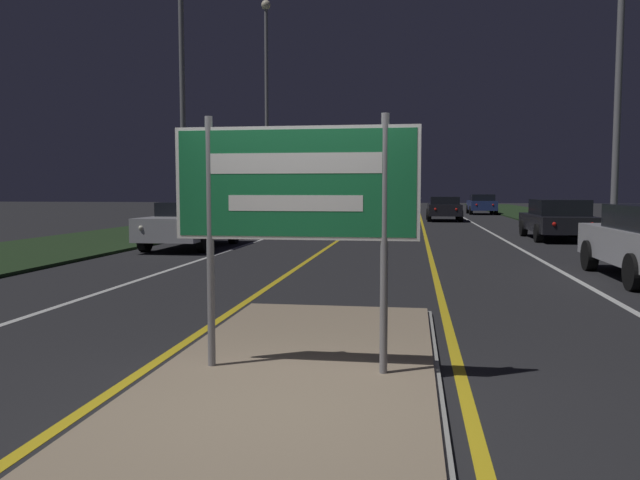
% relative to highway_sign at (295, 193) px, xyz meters
% --- Properties ---
extents(ground_plane, '(160.00, 160.00, 0.00)m').
position_rel_highway_sign_xyz_m(ground_plane, '(0.00, -0.66, -1.72)').
color(ground_plane, '#232326').
extents(median_island, '(2.64, 6.47, 0.10)m').
position_rel_highway_sign_xyz_m(median_island, '(0.00, 0.00, -1.68)').
color(median_island, '#999993').
rests_on(median_island, ground_plane).
extents(verge_left, '(5.00, 100.00, 0.08)m').
position_rel_highway_sign_xyz_m(verge_left, '(-9.50, 19.34, -1.68)').
color(verge_left, '#1E3319').
rests_on(verge_left, ground_plane).
extents(verge_right, '(5.00, 100.00, 0.08)m').
position_rel_highway_sign_xyz_m(verge_right, '(9.50, 19.34, -1.68)').
color(verge_right, '#1E3319').
rests_on(verge_right, ground_plane).
extents(centre_line_yellow_left, '(0.12, 70.00, 0.01)m').
position_rel_highway_sign_xyz_m(centre_line_yellow_left, '(-1.51, 24.34, -1.71)').
color(centre_line_yellow_left, gold).
rests_on(centre_line_yellow_left, ground_plane).
extents(centre_line_yellow_right, '(0.12, 70.00, 0.01)m').
position_rel_highway_sign_xyz_m(centre_line_yellow_right, '(1.51, 24.34, -1.71)').
color(centre_line_yellow_right, gold).
rests_on(centre_line_yellow_right, ground_plane).
extents(lane_line_white_left, '(0.12, 70.00, 0.01)m').
position_rel_highway_sign_xyz_m(lane_line_white_left, '(-4.20, 24.34, -1.71)').
color(lane_line_white_left, silver).
rests_on(lane_line_white_left, ground_plane).
extents(lane_line_white_right, '(0.12, 70.00, 0.01)m').
position_rel_highway_sign_xyz_m(lane_line_white_right, '(4.20, 24.34, -1.71)').
color(lane_line_white_right, silver).
rests_on(lane_line_white_right, ground_plane).
extents(edge_line_white_left, '(0.10, 70.00, 0.01)m').
position_rel_highway_sign_xyz_m(edge_line_white_left, '(-7.20, 24.34, -1.71)').
color(edge_line_white_left, silver).
rests_on(edge_line_white_left, ground_plane).
extents(edge_line_white_right, '(0.10, 70.00, 0.01)m').
position_rel_highway_sign_xyz_m(edge_line_white_right, '(7.20, 24.34, -1.71)').
color(edge_line_white_right, silver).
rests_on(edge_line_white_right, ground_plane).
extents(highway_sign, '(2.23, 0.07, 2.31)m').
position_rel_highway_sign_xyz_m(highway_sign, '(0.00, 0.00, 0.00)').
color(highway_sign, gray).
rests_on(highway_sign, median_island).
extents(streetlight_left_near, '(0.63, 0.63, 11.30)m').
position_rel_highway_sign_xyz_m(streetlight_left_near, '(-6.67, 14.81, 6.00)').
color(streetlight_left_near, gray).
rests_on(streetlight_left_near, ground_plane).
extents(streetlight_left_far, '(0.48, 0.48, 11.25)m').
position_rel_highway_sign_xyz_m(streetlight_left_far, '(-6.40, 25.87, 5.04)').
color(streetlight_left_far, gray).
rests_on(streetlight_left_far, ground_plane).
extents(streetlight_right_near, '(0.45, 0.45, 9.56)m').
position_rel_highway_sign_xyz_m(streetlight_right_near, '(6.39, 12.23, 4.00)').
color(streetlight_right_near, gray).
rests_on(streetlight_right_near, ground_plane).
extents(car_receding_1, '(1.98, 4.64, 1.41)m').
position_rel_highway_sign_xyz_m(car_receding_1, '(6.06, 17.32, -0.98)').
color(car_receding_1, black).
rests_on(car_receding_1, ground_plane).
extents(car_receding_2, '(1.91, 4.05, 1.37)m').
position_rel_highway_sign_xyz_m(car_receding_2, '(2.76, 30.27, -0.98)').
color(car_receding_2, black).
rests_on(car_receding_2, ground_plane).
extents(car_receding_3, '(1.93, 4.07, 1.42)m').
position_rel_highway_sign_xyz_m(car_receding_3, '(5.90, 40.44, -0.97)').
color(car_receding_3, navy).
rests_on(car_receding_3, ground_plane).
extents(car_approaching_0, '(1.93, 4.80, 1.38)m').
position_rel_highway_sign_xyz_m(car_approaching_0, '(-5.57, 12.59, -0.97)').
color(car_approaching_0, '#B7B7BC').
rests_on(car_approaching_0, ground_plane).
extents(car_approaching_1, '(1.91, 4.15, 1.45)m').
position_rel_highway_sign_xyz_m(car_approaching_1, '(-5.65, 22.70, -0.96)').
color(car_approaching_1, silver).
rests_on(car_approaching_1, ground_plane).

